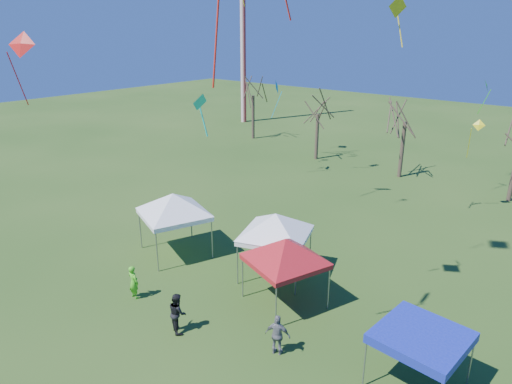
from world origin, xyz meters
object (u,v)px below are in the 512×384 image
at_px(tent_white_west, 173,198).
at_px(tent_white_mid, 276,218).
at_px(person_grey, 278,335).
at_px(tree_2, 407,101).
at_px(tree_0, 253,80).
at_px(tree_1, 319,97).
at_px(person_dark, 178,313).
at_px(radio_mast, 243,21).
at_px(tent_red, 286,243).
at_px(person_green, 134,282).
at_px(tent_blue, 421,338).

height_order(tent_white_west, tent_white_mid, tent_white_west).
bearing_deg(person_grey, tree_2, -98.12).
bearing_deg(tent_white_mid, tree_0, 131.94).
bearing_deg(tree_1, tent_white_mid, -62.87).
height_order(tree_1, person_dark, tree_1).
height_order(radio_mast, tent_red, radio_mast).
xyz_separation_m(tree_1, person_green, (6.36, -25.53, -4.98)).
distance_m(radio_mast, tree_2, 28.08).
bearing_deg(person_green, tent_red, -141.46).
bearing_deg(person_dark, person_green, 21.07).
bearing_deg(radio_mast, tree_2, -20.57).
height_order(tent_blue, person_grey, tent_blue).
relative_size(person_dark, person_grey, 1.03).
distance_m(tent_white_west, tent_blue, 14.19).
distance_m(tent_white_west, person_grey, 10.14).
bearing_deg(tent_white_mid, tree_2, 95.04).
relative_size(tent_red, person_green, 2.43).
relative_size(tent_blue, person_grey, 1.79).
bearing_deg(tree_2, person_dark, -86.90).
xyz_separation_m(tent_white_mid, person_grey, (3.67, -4.66, -2.28)).
height_order(tent_white_mid, person_dark, tent_white_mid).
bearing_deg(tent_red, person_grey, -58.15).
distance_m(radio_mast, person_dark, 45.90).
height_order(tree_2, person_grey, tree_2).
bearing_deg(person_dark, tree_2, -60.01).
relative_size(tent_white_west, tent_red, 1.08).
bearing_deg(tent_blue, person_grey, -160.09).
xyz_separation_m(tent_white_west, tent_blue, (14.07, -1.37, -1.26)).
height_order(tent_blue, person_green, tent_blue).
relative_size(person_green, person_grey, 0.97).
distance_m(tree_0, person_dark, 35.29).
bearing_deg(person_green, person_dark, 176.49).
distance_m(tree_1, tree_2, 8.42).
height_order(tent_white_mid, person_green, tent_white_mid).
bearing_deg(tree_0, tree_2, -9.24).
bearing_deg(tent_blue, tree_0, 138.34).
height_order(tent_red, person_dark, tent_red).
xyz_separation_m(tent_white_west, person_grey, (9.35, -3.08, -2.43)).
height_order(radio_mast, tree_0, radio_mast).
relative_size(tree_0, person_grey, 5.04).
xyz_separation_m(tent_white_west, person_dark, (5.35, -4.56, -2.40)).
distance_m(tent_red, person_grey, 4.10).
relative_size(radio_mast, person_dark, 14.48).
height_order(tent_white_mid, tent_blue, tent_white_mid).
xyz_separation_m(radio_mast, tent_red, (29.18, -30.79, -9.51)).
bearing_deg(tent_white_mid, person_grey, -51.78).
distance_m(tent_blue, person_green, 12.53).
relative_size(radio_mast, person_grey, 14.94).
distance_m(radio_mast, person_grey, 47.30).
height_order(tree_0, tree_2, tree_0).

